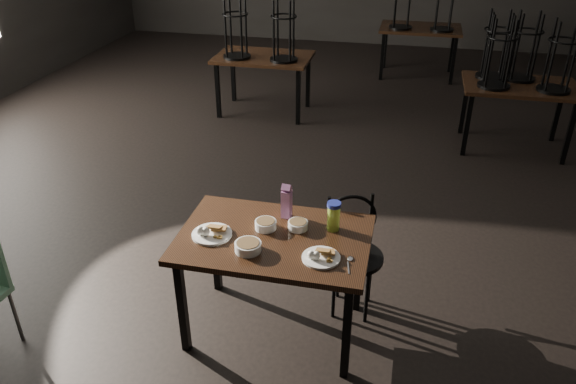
% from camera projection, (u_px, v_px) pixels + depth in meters
% --- Properties ---
extents(main_table, '(1.20, 0.80, 0.75)m').
position_uv_depth(main_table, '(274.00, 247.00, 3.54)').
color(main_table, black).
rests_on(main_table, ground).
extents(plate_left, '(0.25, 0.25, 0.08)m').
position_uv_depth(plate_left, '(211.00, 232.00, 3.50)').
color(plate_left, white).
rests_on(plate_left, main_table).
extents(plate_right, '(0.23, 0.23, 0.07)m').
position_uv_depth(plate_right, '(321.00, 256.00, 3.29)').
color(plate_right, white).
rests_on(plate_right, main_table).
extents(bowl_near, '(0.14, 0.14, 0.05)m').
position_uv_depth(bowl_near, '(266.00, 224.00, 3.57)').
color(bowl_near, white).
rests_on(bowl_near, main_table).
extents(bowl_far, '(0.13, 0.13, 0.05)m').
position_uv_depth(bowl_far, '(298.00, 225.00, 3.57)').
color(bowl_far, white).
rests_on(bowl_far, main_table).
extents(bowl_big, '(0.16, 0.16, 0.06)m').
position_uv_depth(bowl_big, '(248.00, 246.00, 3.36)').
color(bowl_big, white).
rests_on(bowl_big, main_table).
extents(juice_carton, '(0.07, 0.07, 0.24)m').
position_uv_depth(juice_carton, '(287.00, 202.00, 3.65)').
color(juice_carton, '#911A7F').
rests_on(juice_carton, main_table).
extents(water_bottle, '(0.11, 0.11, 0.19)m').
position_uv_depth(water_bottle, '(334.00, 216.00, 3.53)').
color(water_bottle, '#B0DA40').
rests_on(water_bottle, main_table).
extents(spoon, '(0.04, 0.17, 0.01)m').
position_uv_depth(spoon, '(350.00, 260.00, 3.28)').
color(spoon, silver).
rests_on(spoon, main_table).
extents(bentwood_chair, '(0.45, 0.44, 0.84)m').
position_uv_depth(bentwood_chair, '(352.00, 246.00, 3.85)').
color(bentwood_chair, black).
rests_on(bentwood_chair, ground).
extents(bg_table_left, '(1.20, 0.80, 1.48)m').
position_uv_depth(bg_table_left, '(263.00, 56.00, 7.04)').
color(bg_table_left, black).
rests_on(bg_table_left, ground).
extents(bg_table_right, '(1.20, 0.80, 1.48)m').
position_uv_depth(bg_table_right, '(519.00, 80.00, 6.08)').
color(bg_table_right, black).
rests_on(bg_table_right, ground).
extents(bg_table_far, '(1.20, 0.80, 1.48)m').
position_uv_depth(bg_table_far, '(421.00, 27.00, 8.41)').
color(bg_table_far, black).
rests_on(bg_table_far, ground).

